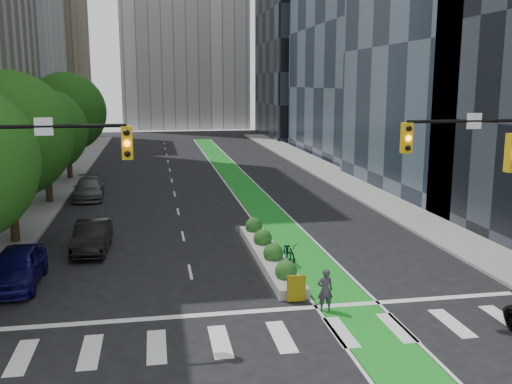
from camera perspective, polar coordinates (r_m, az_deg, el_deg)
name	(u,v)px	position (r m, az deg, el deg)	size (l,w,h in m)	color
ground	(275,324)	(20.00, 1.90, -13.07)	(160.00, 160.00, 0.00)	black
sidewalk_left	(46,195)	(44.33, -20.30, -0.25)	(3.60, 90.00, 0.15)	gray
sidewalk_right	(354,185)	(46.34, 9.75, 0.73)	(3.60, 90.00, 0.15)	gray
bike_lane_paint	(236,179)	(49.03, -1.98, 1.36)	(2.20, 70.00, 0.01)	#198B21
building_tan_far	(30,46)	(85.55, -21.64, 13.41)	(14.00, 16.00, 26.00)	tan
building_dark_end	(311,43)	(89.32, 5.53, 14.61)	(14.00, 18.00, 28.00)	black
tree_mid	(7,135)	(30.82, -23.62, 5.23)	(6.40, 6.40, 8.78)	black
tree_midfar	(45,131)	(40.63, -20.36, 5.73)	(5.60, 5.60, 7.76)	black
tree_far	(66,112)	(50.44, -18.46, 7.58)	(6.60, 6.60, 9.00)	black
signal_right	(508,176)	(22.46, 23.92, 1.46)	(5.82, 0.51, 7.20)	black
median_planter	(269,253)	(26.57, 1.27, -6.07)	(1.20, 10.26, 1.10)	gray
bicycle	(289,252)	(26.29, 3.34, -5.98)	(0.66, 1.89, 1.00)	gray
cyclist	(325,290)	(20.92, 6.93, -9.71)	(0.58, 0.38, 1.58)	#342F39
parked_car_left_near	(17,267)	(25.16, -22.80, -6.92)	(1.88, 4.67, 1.59)	#100D52
parked_car_left_mid	(92,237)	(28.99, -16.08, -4.32)	(1.54, 4.42, 1.46)	black
parked_car_left_far	(89,188)	(42.19, -16.39, 0.35)	(2.04, 5.01, 1.45)	#515356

